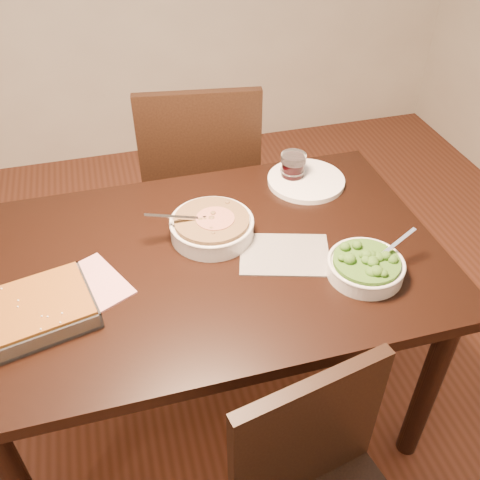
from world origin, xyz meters
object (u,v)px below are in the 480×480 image
(baking_dish, at_px, (31,312))
(chair_far, at_px, (201,177))
(stew_bowl, at_px, (212,226))
(table, at_px, (209,278))
(broccoli_bowl, at_px, (366,266))
(wine_tumbler, at_px, (293,166))
(dinner_plate, at_px, (306,181))

(baking_dish, height_order, chair_far, chair_far)
(chair_far, bearing_deg, baking_dish, 62.00)
(stew_bowl, bearing_deg, table, -110.32)
(broccoli_bowl, relative_size, wine_tumbler, 2.47)
(baking_dish, distance_m, chair_far, 1.07)
(table, bearing_deg, wine_tumbler, 40.32)
(dinner_plate, bearing_deg, stew_bowl, -152.76)
(stew_bowl, relative_size, dinner_plate, 1.07)
(broccoli_bowl, bearing_deg, chair_far, 107.91)
(broccoli_bowl, relative_size, chair_far, 0.24)
(stew_bowl, bearing_deg, dinner_plate, 27.24)
(table, xyz_separation_m, broccoli_bowl, (0.42, -0.20, 0.13))
(wine_tumbler, relative_size, chair_far, 0.10)
(stew_bowl, bearing_deg, wine_tumbler, 33.82)
(stew_bowl, relative_size, wine_tumbler, 2.94)
(stew_bowl, relative_size, chair_far, 0.29)
(chair_far, bearing_deg, wine_tumbler, 132.32)
(baking_dish, distance_m, wine_tumbler, 0.99)
(dinner_plate, bearing_deg, chair_far, 125.48)
(table, relative_size, wine_tumbler, 14.10)
(table, bearing_deg, stew_bowl, 69.68)
(broccoli_bowl, bearing_deg, dinner_plate, 89.22)
(broccoli_bowl, distance_m, dinner_plate, 0.49)
(table, xyz_separation_m, stew_bowl, (0.03, 0.09, 0.13))
(broccoli_bowl, bearing_deg, stew_bowl, 142.82)
(table, relative_size, broccoli_bowl, 5.70)
(table, height_order, dinner_plate, dinner_plate)
(broccoli_bowl, height_order, dinner_plate, broccoli_bowl)
(dinner_plate, distance_m, chair_far, 0.56)
(table, relative_size, chair_far, 1.40)
(wine_tumbler, xyz_separation_m, chair_far, (-0.26, 0.39, -0.25))
(table, distance_m, broccoli_bowl, 0.48)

